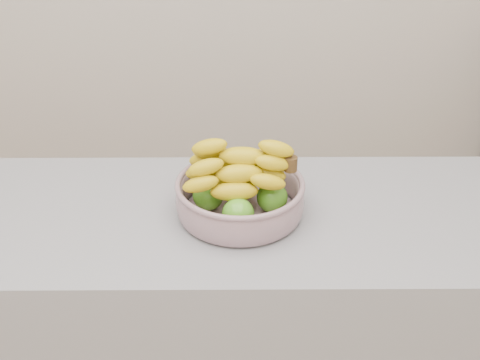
# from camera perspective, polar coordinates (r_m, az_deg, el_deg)

# --- Properties ---
(counter) EXTENTS (2.00, 0.60, 0.90)m
(counter) POSITION_cam_1_polar(r_m,az_deg,el_deg) (2.00, -5.02, -13.67)
(counter) COLOR gray
(counter) RESTS_ON ground
(fruit_bowl) EXTENTS (0.33, 0.33, 0.19)m
(fruit_bowl) POSITION_cam_1_polar(r_m,az_deg,el_deg) (1.68, -0.01, -1.13)
(fruit_bowl) COLOR #9BA7BA
(fruit_bowl) RESTS_ON counter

